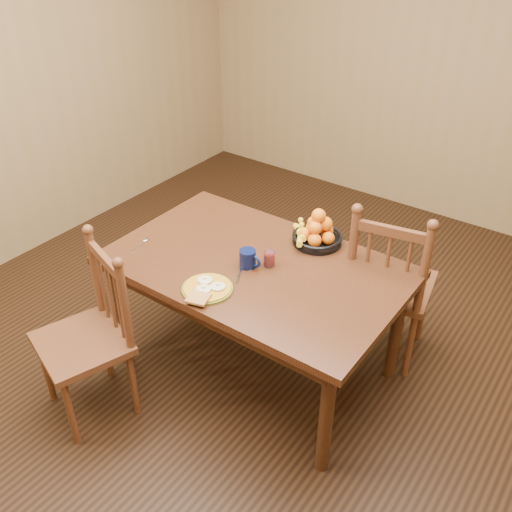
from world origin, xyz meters
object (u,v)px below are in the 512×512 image
Objects in this scene: chair_far at (389,285)px; breakfast_plate at (207,288)px; coffee_mug at (248,259)px; fruit_bowl at (316,233)px; chair_near at (89,337)px; dining_table at (256,276)px.

chair_far reaches higher than breakfast_plate.
fruit_bowl is (0.17, 0.42, 0.01)m from coffee_mug.
chair_far is 1.71m from chair_near.
chair_far is 0.88m from coffee_mug.
chair_far is at bearing 68.87° from chair_near.
chair_far is at bearing 44.84° from dining_table.
coffee_mug is at bearing 35.62° from chair_far.
coffee_mug is (0.52, 0.71, 0.31)m from chair_near.
fruit_bowl is at bearing 68.15° from coffee_mug.
dining_table is 5.34× the size of breakfast_plate.
chair_near is 1.37m from fruit_bowl.
dining_table is at bearing 34.23° from chair_far.
fruit_bowl is (0.69, 1.14, 0.33)m from chair_near.
chair_far is at bearing 46.23° from coffee_mug.
chair_near is 0.94m from coffee_mug.
chair_near is 0.69m from breakfast_plate.
fruit_bowl reaches higher than dining_table.
breakfast_plate is 0.93× the size of fruit_bowl.
dining_table is at bearing 69.02° from coffee_mug.
chair_far is at bearing 23.59° from fruit_bowl.
breakfast_plate is at bearing -99.88° from dining_table.
chair_near reaches higher than dining_table.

